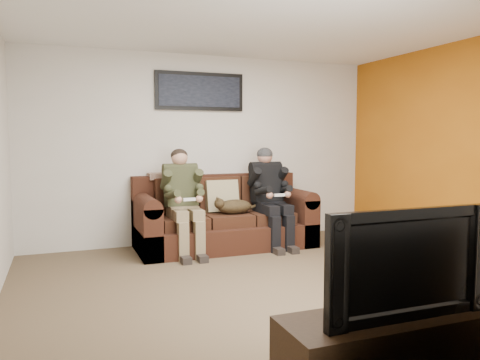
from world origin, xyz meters
name	(u,v)px	position (x,y,z in m)	size (l,w,h in m)	color
floor	(274,286)	(0.00, 0.00, 0.00)	(5.00, 5.00, 0.00)	brown
ceiling	(276,15)	(0.00, 0.00, 2.60)	(5.00, 5.00, 0.00)	silver
wall_back	(207,149)	(0.00, 2.25, 1.30)	(5.00, 5.00, 0.00)	beige
wall_front	(464,168)	(0.00, -2.25, 1.30)	(5.00, 5.00, 0.00)	beige
wall_right	(472,152)	(2.50, 0.00, 1.30)	(4.50, 4.50, 0.00)	beige
accent_wall_right	(471,152)	(2.49, 0.00, 1.30)	(4.50, 4.50, 0.00)	#A65810
sofa	(223,220)	(0.10, 1.83, 0.36)	(2.32, 1.00, 0.95)	#371A10
throw_pillow	(222,196)	(0.10, 1.88, 0.68)	(0.44, 0.13, 0.42)	tan
throw_blanket	(166,176)	(-0.61, 2.12, 0.95)	(0.48, 0.23, 0.08)	tan
person_left	(183,195)	(-0.50, 1.64, 0.75)	(0.51, 0.87, 1.32)	#897655
person_right	(270,190)	(0.70, 1.64, 0.75)	(0.51, 0.86, 1.33)	black
cat	(233,206)	(0.17, 1.63, 0.57)	(0.66, 0.26, 0.24)	#47351C
framed_poster	(200,91)	(-0.10, 2.22, 2.10)	(1.25, 0.05, 0.52)	black
tv_stand	(396,350)	(-0.14, -1.95, 0.22)	(1.42, 0.46, 0.44)	black
television	(399,260)	(-0.14, -1.95, 0.76)	(1.09, 0.14, 0.63)	black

